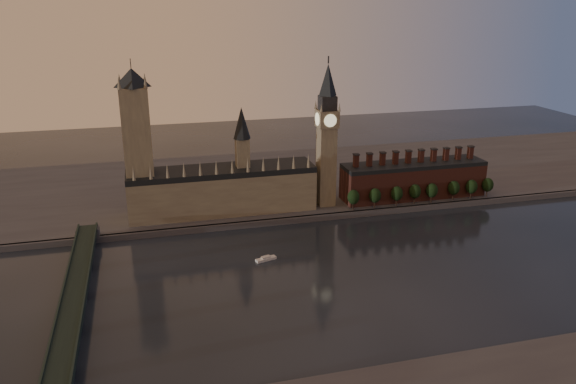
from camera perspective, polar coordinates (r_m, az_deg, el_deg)
The scene contains 16 objects.
ground at distance 319.38m, azimuth 8.31°, elevation -8.62°, with size 900.00×900.00×0.00m, color black.
north_bank at distance 475.00m, azimuth 0.07°, elevation 1.15°, with size 900.00×182.00×4.00m.
palace_of_westminster at distance 397.98m, azimuth -6.60°, elevation 0.46°, with size 130.00×30.30×74.00m.
victoria_tower at distance 384.71m, azimuth -15.06°, elevation 5.09°, with size 24.00×24.00×108.00m.
big_ben at distance 400.37m, azimuth 3.96°, elevation 5.88°, with size 15.00×15.00×107.00m.
chimney_block at distance 437.24m, azimuth 12.58°, elevation 1.28°, with size 110.00×25.00×37.00m.
embankment_tree_0 at distance 403.34m, azimuth 6.66°, elevation -0.52°, with size 8.60×8.60×14.88m.
embankment_tree_1 at distance 408.76m, azimuth 8.83°, elevation -0.35°, with size 8.60×8.60×14.88m.
embankment_tree_2 at distance 415.77m, azimuth 11.00°, elevation -0.15°, with size 8.60×8.60×14.88m.
embankment_tree_3 at distance 423.09m, azimuth 12.78°, elevation 0.06°, with size 8.60×8.60×14.88m.
embankment_tree_4 at distance 428.22m, azimuth 14.41°, elevation 0.15°, with size 8.60×8.60×14.88m.
embankment_tree_5 at distance 438.44m, azimuth 16.49°, elevation 0.40°, with size 8.60×8.60×14.88m.
embankment_tree_6 at distance 445.40m, azimuth 18.15°, elevation 0.52°, with size 8.60×8.60×14.88m.
embankment_tree_7 at distance 453.71m, azimuth 19.62°, elevation 0.69°, with size 8.60×8.60×14.88m.
westminster_bridge at distance 294.70m, azimuth -20.97°, elevation -10.61°, with size 14.00×200.00×11.55m.
river_boat at distance 336.06m, azimuth -2.25°, elevation -6.78°, with size 13.23×7.00×2.54m.
Camera 1 is at (-115.08, -259.76, 145.91)m, focal length 35.00 mm.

